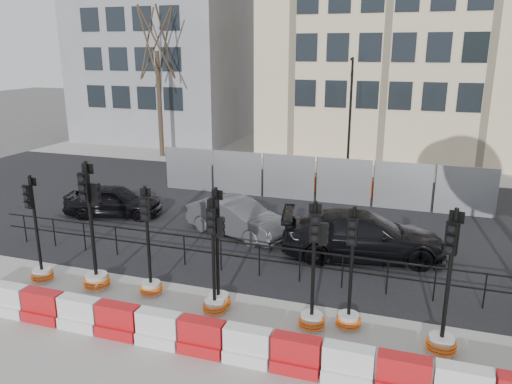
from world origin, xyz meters
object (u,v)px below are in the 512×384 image
(traffic_signal_h, at_px, (443,325))
(traffic_signal_d, at_px, (214,287))
(traffic_signal_a, at_px, (40,261))
(car_c, at_px, (363,235))
(car_a, at_px, (114,201))

(traffic_signal_h, bearing_deg, traffic_signal_d, -160.20)
(traffic_signal_a, distance_m, car_c, 9.65)
(traffic_signal_h, relative_size, car_c, 0.61)
(traffic_signal_a, height_order, traffic_signal_d, traffic_signal_a)
(traffic_signal_a, height_order, car_c, traffic_signal_a)
(traffic_signal_d, bearing_deg, car_a, 130.01)
(traffic_signal_a, height_order, traffic_signal_h, traffic_signal_h)
(car_a, relative_size, car_c, 0.74)
(car_a, bearing_deg, traffic_signal_a, 179.35)
(traffic_signal_a, xyz_separation_m, traffic_signal_d, (5.37, -0.09, 0.08))
(traffic_signal_a, distance_m, traffic_signal_d, 5.38)
(traffic_signal_a, height_order, car_a, traffic_signal_a)
(traffic_signal_d, relative_size, car_c, 0.56)
(car_a, height_order, car_c, car_c)
(traffic_signal_d, bearing_deg, traffic_signal_h, -9.66)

